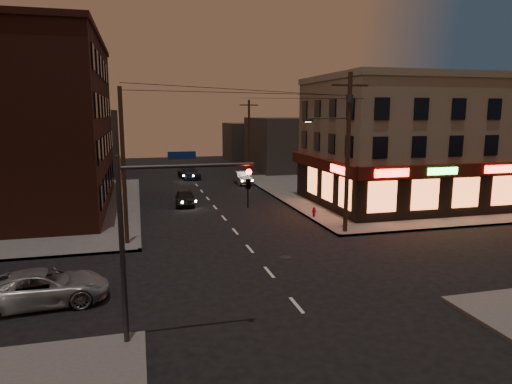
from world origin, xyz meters
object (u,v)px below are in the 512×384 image
object	(u,v)px
sedan_near	(185,197)
sedan_far	(189,173)
suv_cross	(43,288)
sedan_mid	(243,178)
fire_hydrant	(314,211)

from	to	relation	value
sedan_near	sedan_far	world-z (taller)	sedan_far
suv_cross	sedan_far	size ratio (longest dim) A/B	1.07
sedan_near	sedan_mid	distance (m)	12.44
suv_cross	sedan_mid	size ratio (longest dim) A/B	1.21
sedan_mid	sedan_far	size ratio (longest dim) A/B	0.88
sedan_mid	sedan_far	distance (m)	7.66
fire_hydrant	sedan_near	bearing A→B (deg)	139.97
suv_cross	sedan_far	bearing A→B (deg)	-20.47
sedan_near	suv_cross	bearing A→B (deg)	-107.68
fire_hydrant	suv_cross	bearing A→B (deg)	-144.91
suv_cross	sedan_mid	world-z (taller)	suv_cross
sedan_mid	sedan_far	xyz separation A→B (m)	(-5.23, 5.59, -0.00)
sedan_far	fire_hydrant	xyz separation A→B (m)	(6.63, -22.98, -0.16)
sedan_far	sedan_mid	bearing A→B (deg)	-54.51
suv_cross	sedan_near	world-z (taller)	suv_cross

